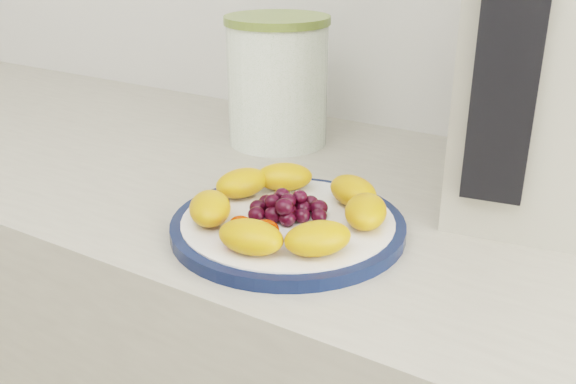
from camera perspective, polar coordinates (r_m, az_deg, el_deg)
The scene contains 7 objects.
plate_rim at distance 0.73m, azimuth -0.00°, elevation -3.06°, with size 0.27×0.27×0.01m, color #0E193C.
plate_face at distance 0.73m, azimuth -0.00°, elevation -2.99°, with size 0.24×0.24×0.02m, color white.
canister at distance 1.01m, azimuth -0.93°, elevation 9.49°, with size 0.16×0.16×0.19m, color #437422.
canister_lid at distance 1.00m, azimuth -0.97°, elevation 15.05°, with size 0.16×0.16×0.01m, color olive.
appliance_body at distance 0.84m, azimuth 23.52°, elevation 11.15°, with size 0.21×0.29×0.37m, color #B0AC9A.
appliance_panel at distance 0.69m, azimuth 18.89°, elevation 10.05°, with size 0.06×0.02×0.27m, color black.
fruit_plate at distance 0.72m, azimuth -0.13°, elevation -1.28°, with size 0.23×0.23×0.03m.
Camera 1 is at (0.29, 0.50, 1.23)m, focal length 40.00 mm.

